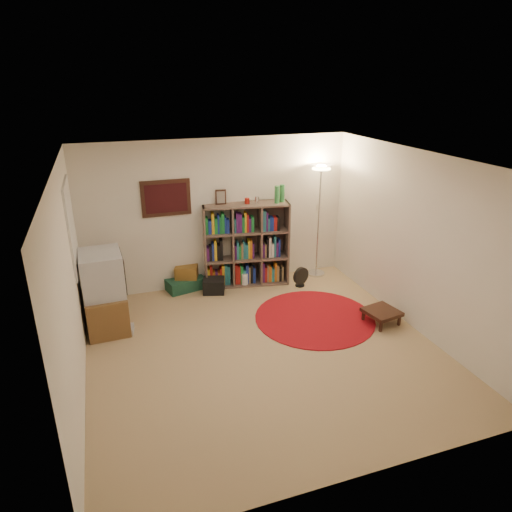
{
  "coord_description": "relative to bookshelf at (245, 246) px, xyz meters",
  "views": [
    {
      "loc": [
        -1.78,
        -4.9,
        3.4
      ],
      "look_at": [
        0.1,
        0.6,
        1.1
      ],
      "focal_mm": 32.0,
      "sensor_mm": 36.0,
      "label": 1
    }
  ],
  "objects": [
    {
      "name": "suitcase",
      "position": [
        -1.05,
        0.1,
        -0.6
      ],
      "size": [
        0.7,
        0.54,
        0.2
      ],
      "rotation": [
        0.0,
        0.0,
        0.24
      ],
      "color": "#153C2C",
      "rests_on": "ground"
    },
    {
      "name": "dvd_box",
      "position": [
        -2.15,
        -1.06,
        -0.65
      ],
      "size": [
        0.32,
        0.28,
        0.09
      ],
      "rotation": [
        0.0,
        0.0,
        -0.16
      ],
      "color": "#B5B5BA",
      "rests_on": "ground"
    },
    {
      "name": "floor_fan",
      "position": [
        0.86,
        -0.45,
        -0.52
      ],
      "size": [
        0.31,
        0.21,
        0.35
      ],
      "rotation": [
        0.0,
        0.0,
        0.34
      ],
      "color": "black",
      "rests_on": "ground"
    },
    {
      "name": "wicker_basket",
      "position": [
        -1.01,
        0.1,
        -0.39
      ],
      "size": [
        0.44,
        0.37,
        0.21
      ],
      "rotation": [
        0.0,
        0.0,
        -0.34
      ],
      "color": "brown",
      "rests_on": "suitcase"
    },
    {
      "name": "paper_towel",
      "position": [
        -0.05,
        -0.12,
        -0.58
      ],
      "size": [
        0.12,
        0.12,
        0.23
      ],
      "rotation": [
        0.0,
        0.0,
        0.09
      ],
      "color": "white",
      "rests_on": "ground"
    },
    {
      "name": "bookshelf",
      "position": [
        0.0,
        0.0,
        0.0
      ],
      "size": [
        1.49,
        0.64,
        1.73
      ],
      "rotation": [
        0.0,
        0.0,
        -0.17
      ],
      "color": "brown",
      "rests_on": "ground"
    },
    {
      "name": "duffel_bag",
      "position": [
        -0.62,
        -0.19,
        -0.57
      ],
      "size": [
        0.42,
        0.38,
        0.24
      ],
      "rotation": [
        0.0,
        0.0,
        -0.31
      ],
      "color": "black",
      "rests_on": "ground"
    },
    {
      "name": "room",
      "position": [
        -0.46,
        -2.03,
        0.56
      ],
      "size": [
        4.54,
        4.54,
        2.54
      ],
      "color": "#A1855E",
      "rests_on": "ground"
    },
    {
      "name": "side_table",
      "position": [
        1.47,
        -1.99,
        -0.52
      ],
      "size": [
        0.53,
        0.53,
        0.21
      ],
      "rotation": [
        0.0,
        0.0,
        0.19
      ],
      "color": "black",
      "rests_on": "ground"
    },
    {
      "name": "red_rug",
      "position": [
        0.61,
        -1.54,
        -0.69
      ],
      "size": [
        1.8,
        1.8,
        0.02
      ],
      "color": "maroon",
      "rests_on": "ground"
    },
    {
      "name": "floor_lamp",
      "position": [
        1.35,
        -0.06,
        0.97
      ],
      "size": [
        0.47,
        0.47,
        2.01
      ],
      "rotation": [
        0.0,
        0.0,
        0.26
      ],
      "color": "silver",
      "rests_on": "ground"
    },
    {
      "name": "tv_stand",
      "position": [
        -2.33,
        -0.83,
        -0.14
      ],
      "size": [
        0.6,
        0.82,
        1.16
      ],
      "rotation": [
        0.0,
        0.0,
        0.04
      ],
      "color": "brown",
      "rests_on": "ground"
    }
  ]
}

